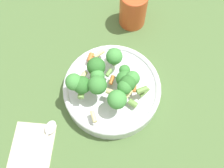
# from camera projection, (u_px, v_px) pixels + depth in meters

# --- Properties ---
(ground_plane) EXTENTS (3.00, 3.00, 0.00)m
(ground_plane) POSITION_uv_depth(u_px,v_px,m) (112.00, 93.00, 0.68)
(ground_plane) COLOR #4C6B38
(bowl) EXTENTS (0.24, 0.24, 0.05)m
(bowl) POSITION_uv_depth(u_px,v_px,m) (112.00, 90.00, 0.66)
(bowl) COLOR silver
(bowl) RESTS_ON ground_plane
(pasta_salad) EXTENTS (0.16, 0.18, 0.08)m
(pasta_salad) POSITION_uv_depth(u_px,v_px,m) (108.00, 80.00, 0.60)
(pasta_salad) COLOR #8CB766
(pasta_salad) RESTS_ON bowl
(cup) EXTENTS (0.08, 0.08, 0.11)m
(cup) POSITION_uv_depth(u_px,v_px,m) (133.00, 8.00, 0.73)
(cup) COLOR #CC4C23
(cup) RESTS_ON ground_plane
(napkin) EXTENTS (0.17, 0.18, 0.01)m
(napkin) POSITION_uv_depth(u_px,v_px,m) (30.00, 154.00, 0.61)
(napkin) COLOR beige
(napkin) RESTS_ON ground_plane
(spoon) EXTENTS (0.16, 0.12, 0.01)m
(spoon) POSITION_uv_depth(u_px,v_px,m) (43.00, 143.00, 0.62)
(spoon) COLOR silver
(spoon) RESTS_ON napkin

